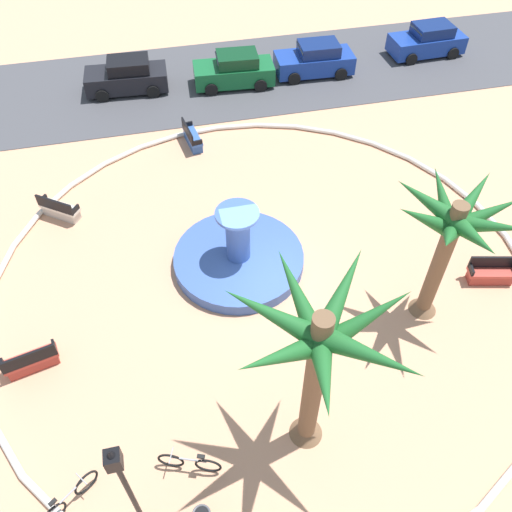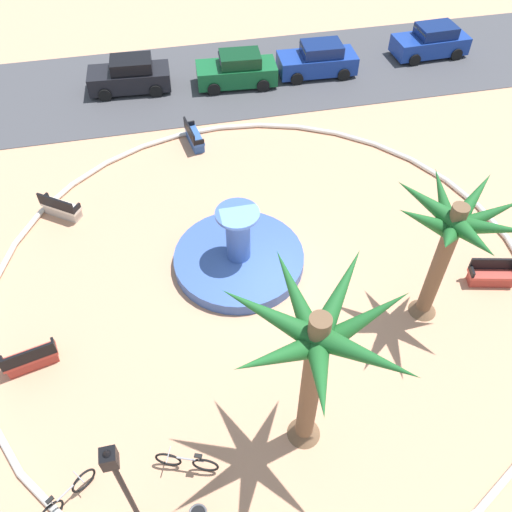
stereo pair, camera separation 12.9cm
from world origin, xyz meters
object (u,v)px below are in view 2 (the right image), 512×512
(bench_west, at_px, (491,276))
(bench_north, at_px, (61,209))
(bicycle_by_lamppost, at_px, (187,462))
(parked_car_third, at_px, (318,60))
(parked_car_second, at_px, (237,70))
(parked_car_rightmost, at_px, (431,42))
(bench_southeast, at_px, (194,138))
(parked_car_leftmost, at_px, (130,76))
(fountain, at_px, (239,257))
(bench_east, at_px, (31,359))
(palm_tree_by_curb, at_px, (316,349))
(bicycle_red_frame, at_px, (67,496))
(palm_tree_near_fountain, at_px, (452,233))
(lamppost, at_px, (124,487))

(bench_west, height_order, bench_north, same)
(bicycle_by_lamppost, xyz_separation_m, parked_car_third, (9.29, 19.16, 0.40))
(parked_car_second, relative_size, parked_car_rightmost, 1.01)
(bench_west, relative_size, parked_car_rightmost, 0.41)
(bench_southeast, bearing_deg, parked_car_leftmost, 114.98)
(fountain, height_order, bench_north, fountain)
(bench_north, bearing_deg, parked_car_rightmost, 24.86)
(bench_east, relative_size, bench_southeast, 1.01)
(bench_north, relative_size, parked_car_rightmost, 0.39)
(palm_tree_by_curb, distance_m, bench_east, 9.27)
(bicycle_red_frame, relative_size, parked_car_third, 0.34)
(parked_car_second, relative_size, parked_car_third, 1.01)
(bench_north, height_order, parked_car_third, parked_car_third)
(fountain, distance_m, bicycle_by_lamppost, 7.40)
(parked_car_third, bearing_deg, bench_west, -83.28)
(bench_north, height_order, parked_car_second, parked_car_second)
(palm_tree_by_curb, xyz_separation_m, bench_east, (-7.49, 3.81, -3.93))
(bench_east, bearing_deg, bicycle_red_frame, -74.96)
(palm_tree_by_curb, distance_m, parked_car_leftmost, 19.97)
(palm_tree_near_fountain, height_order, lamppost, palm_tree_near_fountain)
(parked_car_rightmost, bearing_deg, bench_southeast, -158.31)
(palm_tree_by_curb, relative_size, bench_north, 3.59)
(lamppost, height_order, parked_car_leftmost, lamppost)
(parked_car_second, bearing_deg, bench_southeast, -121.49)
(palm_tree_by_curb, distance_m, parked_car_third, 20.10)
(parked_car_second, bearing_deg, bench_north, -136.10)
(palm_tree_near_fountain, height_order, bench_west, palm_tree_near_fountain)
(fountain, xyz_separation_m, palm_tree_near_fountain, (5.57, -3.36, 3.34))
(bench_southeast, bearing_deg, bench_east, -121.85)
(palm_tree_near_fountain, xyz_separation_m, parked_car_leftmost, (-8.61, 16.11, -2.90))
(bench_west, height_order, parked_car_third, parked_car_third)
(palm_tree_near_fountain, height_order, bench_north, palm_tree_near_fountain)
(bench_west, bearing_deg, parked_car_rightmost, 72.76)
(bench_west, bearing_deg, bench_east, -179.72)
(bench_north, relative_size, bench_southeast, 0.96)
(bench_north, height_order, lamppost, lamppost)
(lamppost, bearing_deg, bench_east, 119.07)
(bench_southeast, xyz_separation_m, parked_car_third, (7.14, 4.82, 0.43))
(palm_tree_near_fountain, relative_size, parked_car_second, 1.20)
(bench_east, distance_m, lamppost, 6.45)
(parked_car_third, bearing_deg, fountain, -118.13)
(bench_southeast, distance_m, parked_car_rightmost, 14.81)
(parked_car_second, xyz_separation_m, parked_car_rightmost, (10.90, 0.80, 0.00))
(palm_tree_by_curb, xyz_separation_m, bench_west, (7.78, 3.88, -3.93))
(bench_southeast, relative_size, parked_car_third, 0.41)
(bench_north, relative_size, parked_car_second, 0.39)
(parked_car_second, bearing_deg, bicycle_red_frame, -112.73)
(parked_car_leftmost, xyz_separation_m, parked_car_second, (5.32, -0.62, 0.00))
(palm_tree_by_curb, height_order, bench_west, palm_tree_by_curb)
(bench_west, xyz_separation_m, bicycle_red_frame, (-14.10, -4.40, 0.04))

